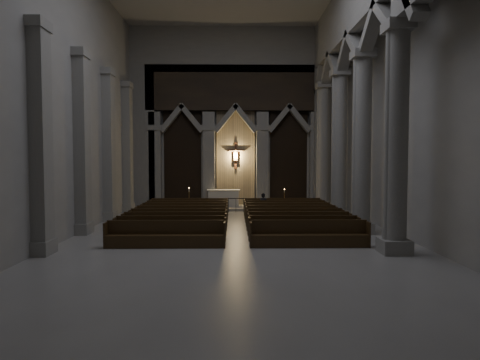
{
  "coord_description": "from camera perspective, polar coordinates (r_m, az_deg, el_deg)",
  "views": [
    {
      "loc": [
        -0.15,
        -17.28,
        3.36
      ],
      "look_at": [
        0.16,
        3.0,
        2.29
      ],
      "focal_mm": 32.0,
      "sensor_mm": 36.0,
      "label": 1
    }
  ],
  "objects": [
    {
      "name": "right_arcade",
      "position": [
        19.96,
        16.22,
        15.83
      ],
      "size": [
        1.0,
        24.0,
        12.0
      ],
      "color": "gray",
      "rests_on": "ground"
    },
    {
      "name": "worshipper",
      "position": [
        24.1,
        3.12,
        -3.37
      ],
      "size": [
        0.58,
        0.47,
        1.37
      ],
      "primitive_type": "imported",
      "rotation": [
        0.0,
        0.0,
        -0.32
      ],
      "color": "black",
      "rests_on": "ground"
    },
    {
      "name": "room",
      "position": [
        17.79,
        -0.39,
        16.8
      ],
      "size": [
        24.0,
        24.1,
        12.0
      ],
      "color": "gray",
      "rests_on": "ground"
    },
    {
      "name": "pews",
      "position": [
        20.48,
        -0.45,
        -5.51
      ],
      "size": [
        9.89,
        9.23,
        1.0
      ],
      "color": "black",
      "rests_on": "ground"
    },
    {
      "name": "altar_rail",
      "position": [
        26.17,
        -0.55,
        -3.04
      ],
      "size": [
        4.62,
        0.09,
        0.91
      ],
      "color": "black",
      "rests_on": "ground"
    },
    {
      "name": "sanctuary_wall",
      "position": [
        29.0,
        -0.59,
        9.45
      ],
      "size": [
        14.0,
        0.77,
        12.0
      ],
      "color": "gray",
      "rests_on": "ground"
    },
    {
      "name": "sanctuary_step",
      "position": [
        28.07,
        -0.57,
        -3.71
      ],
      "size": [
        8.5,
        2.6,
        0.15
      ],
      "primitive_type": "cube",
      "color": "gray",
      "rests_on": "ground"
    },
    {
      "name": "candle_stand_left",
      "position": [
        26.89,
        -6.81,
        -3.32
      ],
      "size": [
        0.25,
        0.25,
        1.49
      ],
      "color": "#B28436",
      "rests_on": "ground"
    },
    {
      "name": "altar",
      "position": [
        28.24,
        -2.21,
        -2.4
      ],
      "size": [
        2.17,
        0.87,
        1.1
      ],
      "color": "beige",
      "rests_on": "sanctuary_step"
    },
    {
      "name": "candle_stand_right",
      "position": [
        27.25,
        5.93,
        -3.29
      ],
      "size": [
        0.24,
        0.24,
        1.4
      ],
      "color": "#B28436",
      "rests_on": "ground"
    },
    {
      "name": "left_pilasters",
      "position": [
        21.81,
        -18.55,
        4.3
      ],
      "size": [
        0.6,
        13.0,
        8.03
      ],
      "color": "gray",
      "rests_on": "ground"
    }
  ]
}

